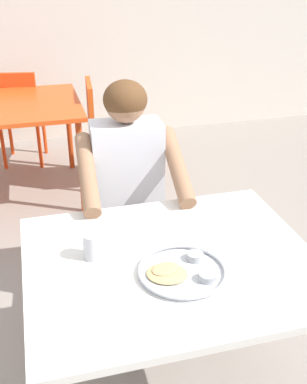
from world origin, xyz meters
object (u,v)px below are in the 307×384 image
object	(u,v)px
diner_foreground	(130,186)
chair_red_far	(19,112)
drinking_cup	(93,245)
thali_tray	(182,271)
table_foreground	(171,275)
chair_foreground	(124,206)
table_background_red	(22,114)
chair_red_right	(105,125)

from	to	relation	value
diner_foreground	chair_red_far	xyz separation A→B (m)	(-0.52, 2.11, -0.23)
drinking_cup	chair_red_far	bearing A→B (deg)	95.57
thali_tray	diner_foreground	distance (m)	0.73
table_foreground	chair_red_far	distance (m)	2.80
drinking_cup	chair_foreground	world-z (taller)	chair_foreground
table_background_red	chair_red_right	size ratio (longest dim) A/B	1.11
diner_foreground	drinking_cup	bearing A→B (deg)	-115.25
drinking_cup	table_background_red	xyz separation A→B (m)	(-0.22, 2.06, -0.13)
table_background_red	chair_red_right	distance (m)	0.63
chair_foreground	diner_foreground	size ratio (longest dim) A/B	0.71
thali_tray	chair_foreground	xyz separation A→B (m)	(-0.01, 0.95, -0.25)
chair_foreground	diner_foreground	bearing A→B (deg)	-92.67
drinking_cup	chair_foreground	size ratio (longest dim) A/B	0.12
diner_foreground	chair_red_right	distance (m)	1.55
diner_foreground	chair_foreground	bearing A→B (deg)	87.33
table_background_red	chair_red_far	xyz separation A→B (m)	(-0.03, 0.60, -0.17)
diner_foreground	chair_red_right	bearing A→B (deg)	85.16
table_foreground	diner_foreground	size ratio (longest dim) A/B	0.87
drinking_cup	chair_red_right	distance (m)	2.14
table_foreground	chair_foreground	bearing A→B (deg)	90.19
chair_red_right	table_background_red	bearing A→B (deg)	-178.14
thali_tray	drinking_cup	world-z (taller)	drinking_cup
thali_tray	drinking_cup	xyz separation A→B (m)	(-0.28, 0.18, 0.04)
diner_foreground	chair_red_far	distance (m)	2.18
diner_foreground	table_background_red	distance (m)	1.59
thali_tray	chair_red_right	xyz separation A→B (m)	(0.11, 2.26, -0.23)
table_foreground	diner_foreground	bearing A→B (deg)	91.16
drinking_cup	chair_red_right	xyz separation A→B (m)	(0.39, 2.08, -0.27)
chair_red_right	table_foreground	bearing A→B (deg)	-93.08
thali_tray	chair_red_far	size ratio (longest dim) A/B	0.37
table_foreground	table_background_red	distance (m)	2.20
diner_foreground	thali_tray	bearing A→B (deg)	-88.38
drinking_cup	chair_red_far	world-z (taller)	chair_red_far
thali_tray	table_background_red	distance (m)	2.30
chair_foreground	table_foreground	bearing A→B (deg)	-89.81
table_foreground	thali_tray	distance (m)	0.13
drinking_cup	diner_foreground	bearing A→B (deg)	64.75
drinking_cup	table_background_red	bearing A→B (deg)	96.21
drinking_cup	chair_red_far	size ratio (longest dim) A/B	0.12
thali_tray	chair_red_far	world-z (taller)	chair_red_far
thali_tray	chair_foreground	distance (m)	0.98
table_foreground	drinking_cup	size ratio (longest dim) A/B	10.71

